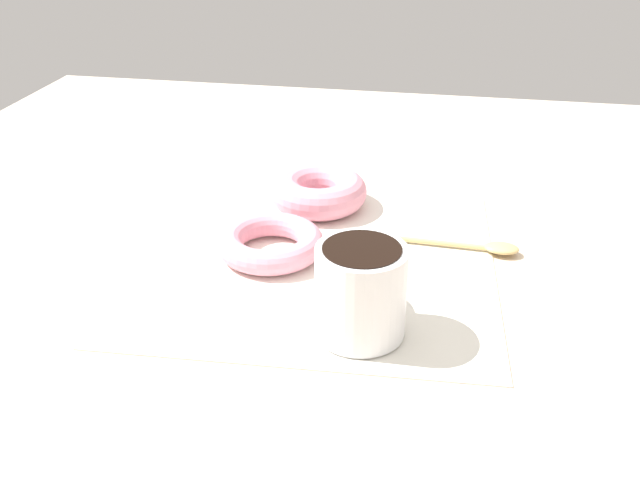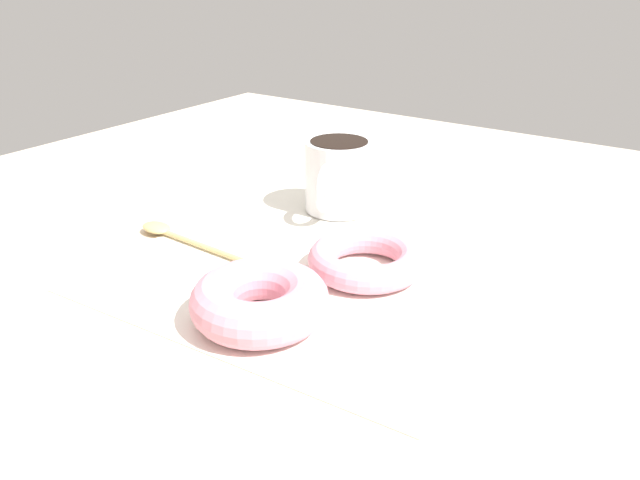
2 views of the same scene
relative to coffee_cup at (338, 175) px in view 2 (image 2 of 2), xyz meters
The scene contains 6 objects.
ground_plane 15.32cm from the coffee_cup, 154.84° to the right, with size 120.00×120.00×2.00cm, color beige.
napkin 13.91cm from the coffee_cup, 154.64° to the right, with size 35.94×35.94×0.30cm, color white.
coffee_cup is the anchor object (origin of this frame).
donut_near_cup 16.21cm from the coffee_cup, 137.41° to the right, with size 10.99×10.99×2.60cm, color pink.
donut_far 25.49cm from the coffee_cup, 161.42° to the right, with size 11.30×11.30×3.70cm, color pink.
spoon 19.90cm from the coffee_cup, 148.02° to the left, with size 2.56×14.83×0.90cm.
Camera 2 is at (-44.30, -30.63, 27.51)cm, focal length 35.00 mm.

